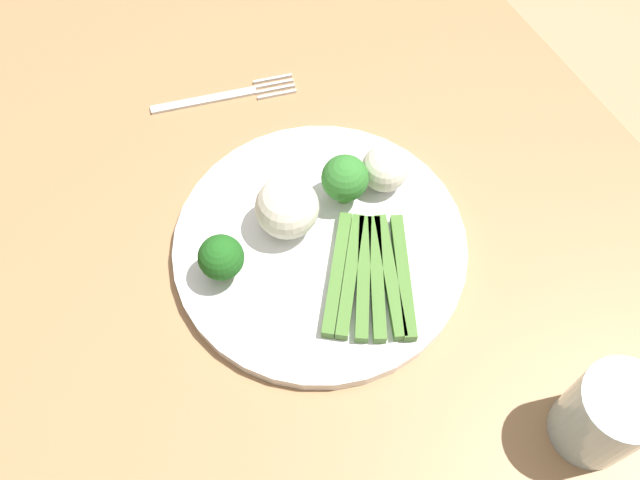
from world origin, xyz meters
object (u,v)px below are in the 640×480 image
at_px(plate, 320,246).
at_px(asparagus_bundle, 370,276).
at_px(dining_table, 268,307).
at_px(water_glass, 606,415).
at_px(cauliflower_near_fork, 385,169).
at_px(fork, 226,96).
at_px(broccoli_front_left, 223,261).
at_px(cauliflower_outer_edge, 287,207).
at_px(broccoli_left, 345,179).

bearing_deg(plate, asparagus_bundle, 22.47).
height_order(dining_table, asparagus_bundle, asparagus_bundle).
bearing_deg(plate, water_glass, 24.53).
relative_size(cauliflower_near_fork, fork, 0.29).
bearing_deg(water_glass, broccoli_front_left, -141.81).
distance_m(dining_table, cauliflower_outer_edge, 0.16).
height_order(plate, fork, plate).
height_order(dining_table, broccoli_front_left, broccoli_front_left).
bearing_deg(asparagus_bundle, broccoli_left, -164.52).
distance_m(dining_table, cauliflower_near_fork, 0.21).
relative_size(plate, water_glass, 3.07).
relative_size(plate, cauliflower_outer_edge, 4.66).
bearing_deg(plate, cauliflower_near_fork, 109.84).
distance_m(plate, fork, 0.22).
relative_size(dining_table, broccoli_left, 25.20).
height_order(cauliflower_outer_edge, fork, cauliflower_outer_edge).
height_order(cauliflower_outer_edge, water_glass, water_glass).
distance_m(cauliflower_outer_edge, fork, 0.20).
bearing_deg(cauliflower_near_fork, dining_table, -82.65).
relative_size(dining_table, asparagus_bundle, 9.79).
height_order(plate, broccoli_front_left, broccoli_front_left).
relative_size(broccoli_left, fork, 0.35).
bearing_deg(water_glass, broccoli_left, -165.93).
bearing_deg(plate, fork, -179.54).
bearing_deg(broccoli_left, plate, -52.60).
xyz_separation_m(asparagus_bundle, water_glass, (0.21, 0.10, 0.03)).
relative_size(asparagus_bundle, cauliflower_outer_edge, 2.38).
height_order(plate, water_glass, water_glass).
height_order(broccoli_front_left, fork, broccoli_front_left).
xyz_separation_m(plate, asparagus_bundle, (0.06, 0.02, 0.01)).
bearing_deg(cauliflower_near_fork, broccoli_front_left, -82.89).
height_order(dining_table, cauliflower_near_fork, cauliflower_near_fork).
bearing_deg(cauliflower_near_fork, asparagus_bundle, -36.93).
xyz_separation_m(broccoli_left, water_glass, (0.30, 0.08, -0.00)).
bearing_deg(broccoli_left, cauliflower_near_fork, 86.60).
xyz_separation_m(plate, broccoli_left, (-0.04, 0.05, 0.04)).
relative_size(cauliflower_near_fork, water_glass, 0.51).
bearing_deg(cauliflower_near_fork, plate, -70.16).
distance_m(cauliflower_near_fork, fork, 0.22).
xyz_separation_m(cauliflower_near_fork, water_glass, (0.30, 0.03, 0.01)).
relative_size(dining_table, broccoli_front_left, 27.30).
distance_m(dining_table, fork, 0.24).
distance_m(plate, water_glass, 0.30).
distance_m(dining_table, asparagus_bundle, 0.17).
relative_size(broccoli_left, water_glass, 0.61).
height_order(asparagus_bundle, fork, asparagus_bundle).
distance_m(asparagus_bundle, broccoli_left, 0.10).
relative_size(asparagus_bundle, broccoli_front_left, 2.79).
height_order(broccoli_left, broccoli_front_left, broccoli_left).
height_order(broccoli_front_left, cauliflower_outer_edge, cauliflower_outer_edge).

